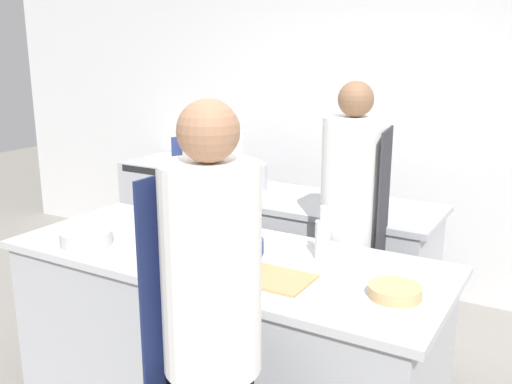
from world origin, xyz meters
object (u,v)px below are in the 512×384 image
chef_at_stove (351,235)px  stockpot (246,176)px  bottle_sauce (146,201)px  chef_at_pass_far (214,229)px  bottle_cooking_oil (187,234)px  cup (175,223)px  bottle_vinegar (322,238)px  bowl_ceramic_blue (86,237)px  oven_range (175,210)px  chef_at_prep_near (212,347)px  bowl_prep_small (395,291)px  bowl_wooden_salad (238,246)px  bottle_wine (197,259)px  bowl_mixing_large (167,257)px  bottle_olive_oil (248,250)px

chef_at_stove → stockpot: size_ratio=5.67×
bottle_sauce → stockpot: bearing=79.0°
chef_at_pass_far → stockpot: 0.75m
bottle_cooking_oil → stockpot: bottle_cooking_oil is taller
bottle_sauce → cup: (0.36, -0.17, -0.04)m
bottle_sauce → bottle_vinegar: bearing=-6.9°
bottle_sauce → bowl_ceramic_blue: bearing=-81.8°
oven_range → chef_at_pass_far: bearing=-43.1°
chef_at_prep_near → bottle_vinegar: 0.98m
bowl_prep_small → bowl_wooden_salad: 0.87m
bottle_wine → cup: 0.74m
oven_range → bowl_prep_small: bearing=-34.6°
bottle_cooking_oil → bowl_mixing_large: 0.24m
oven_range → bottle_vinegar: bearing=-35.6°
stockpot → bottle_olive_oil: bearing=-58.4°
cup → bottle_olive_oil: bearing=-21.7°
oven_range → bowl_prep_small: bowl_prep_small is taller
bottle_olive_oil → bowl_ceramic_blue: (-0.93, -0.16, -0.05)m
bottle_olive_oil → cup: (-0.65, 0.26, -0.04)m
bottle_olive_oil → bowl_mixing_large: bottle_olive_oil is taller
bottle_vinegar → bowl_prep_small: bearing=-29.8°
chef_at_stove → cup: bearing=-68.0°
bowl_wooden_salad → cup: bearing=166.6°
bowl_prep_small → cup: 1.39m
bottle_vinegar → bowl_wooden_salad: bearing=-161.5°
oven_range → bowl_wooden_salad: bowl_wooden_salad is taller
chef_at_stove → bottle_olive_oil: bearing=-25.0°
bottle_wine → oven_range: bearing=130.6°
bottle_vinegar → stockpot: 1.54m
chef_at_pass_far → bowl_wooden_salad: size_ratio=6.23×
chef_at_stove → bowl_mixing_large: size_ratio=8.76×
bottle_vinegar → bowl_mixing_large: bottle_vinegar is taller
bottle_cooking_oil → bowl_mixing_large: size_ratio=0.99×
bottle_olive_oil → bowl_prep_small: size_ratio=0.95×
chef_at_prep_near → oven_range: bearing=40.7°
chef_at_stove → stockpot: bearing=-127.1°
bowl_ceramic_blue → cup: (0.27, 0.42, 0.01)m
chef_at_prep_near → bowl_ceramic_blue: size_ratio=6.43×
oven_range → bowl_wooden_salad: size_ratio=3.55×
bottle_sauce → bottle_olive_oil: bearing=-23.0°
chef_at_prep_near → chef_at_stove: size_ratio=1.01×
bottle_sauce → bowl_mixing_large: (0.65, -0.60, -0.05)m
bottle_wine → bowl_wooden_salad: 0.40m
bowl_prep_small → stockpot: size_ratio=0.72×
chef_at_prep_near → bottle_vinegar: bearing=-0.0°
chef_at_stove → bowl_mixing_large: 1.12m
chef_at_pass_far → bowl_wooden_salad: chef_at_pass_far is taller
chef_at_stove → bowl_wooden_salad: size_ratio=6.71×
stockpot → bowl_ceramic_blue: bearing=-93.6°
oven_range → chef_at_prep_near: bearing=-49.3°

